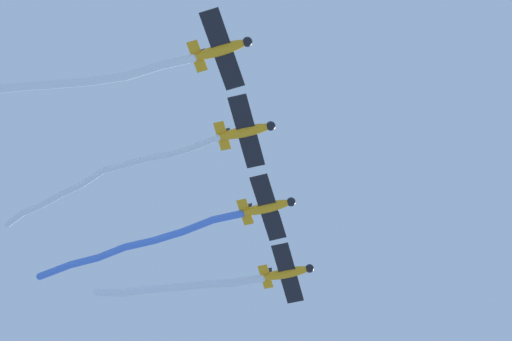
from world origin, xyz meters
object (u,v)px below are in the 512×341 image
(airplane_lead, at_px, (222,49))
(airplane_right_wing, at_px, (268,207))
(airplane_left_wing, at_px, (246,131))
(airplane_slot, at_px, (287,273))

(airplane_lead, height_order, airplane_right_wing, same)
(airplane_left_wing, bearing_deg, airplane_lead, -90.68)
(airplane_lead, bearing_deg, airplane_slot, 93.04)
(airplane_slot, bearing_deg, airplane_right_wing, -90.23)
(airplane_right_wing, xyz_separation_m, airplane_slot, (1.38, -8.51, 0.30))
(airplane_left_wing, relative_size, airplane_right_wing, 1.00)
(airplane_lead, xyz_separation_m, airplane_slot, (4.13, -25.52, 0.30))
(airplane_lead, xyz_separation_m, airplane_left_wing, (1.38, -8.51, 0.30))
(airplane_lead, distance_m, airplane_right_wing, 17.23)
(airplane_lead, relative_size, airplane_slot, 0.99)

